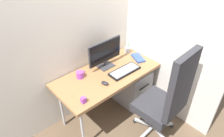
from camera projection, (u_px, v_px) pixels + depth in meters
name	position (u px, v px, depth m)	size (l,w,h in m)	color
ground_plane	(108.00, 112.00, 3.06)	(8.00, 8.00, 0.00)	brown
wall_back	(86.00, 14.00, 2.47)	(2.68, 0.04, 2.80)	silver
wall_side_right	(160.00, 12.00, 2.53)	(0.04, 1.97, 2.80)	silver
desk	(107.00, 76.00, 2.68)	(1.37, 0.65, 0.72)	#996B42
office_chair	(167.00, 99.00, 2.38)	(0.55, 0.56, 1.30)	black
filing_cabinet	(130.00, 84.00, 3.14)	(0.39, 0.55, 0.59)	gray
monitor	(105.00, 53.00, 2.67)	(0.51, 0.16, 0.38)	#333338
keyboard	(125.00, 71.00, 2.67)	(0.43, 0.18, 0.03)	black
mouse	(105.00, 83.00, 2.47)	(0.05, 0.10, 0.04)	black
pen_holder	(127.00, 50.00, 3.05)	(0.09, 0.09, 0.17)	#B2B5BA
notebook	(138.00, 58.00, 2.93)	(0.12, 0.23, 0.03)	#334C8C
coffee_mug	(80.00, 75.00, 2.56)	(0.12, 0.09, 0.09)	purple
desk_clamp_accessory	(83.00, 100.00, 2.21)	(0.05, 0.05, 0.07)	purple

